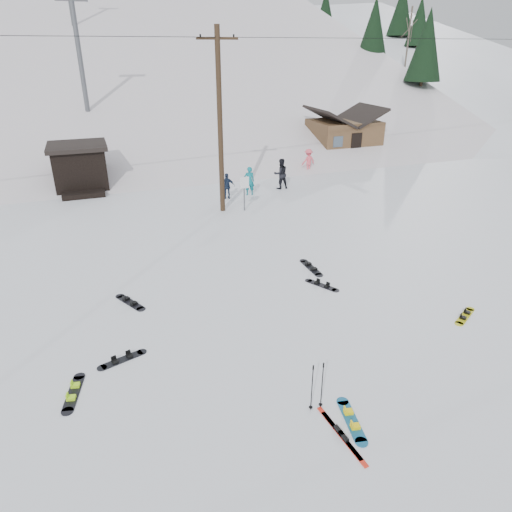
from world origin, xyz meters
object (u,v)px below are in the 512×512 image
object	(u,v)px
utility_pole	(220,121)
hero_snowboard	(352,420)
hero_skis	(341,435)
cabin	(343,136)

from	to	relation	value
utility_pole	hero_snowboard	world-z (taller)	utility_pole
utility_pole	hero_snowboard	xyz separation A→B (m)	(-1.38, -15.68, -4.65)
utility_pole	hero_skis	size ratio (longest dim) A/B	4.67
utility_pole	hero_skis	bearing A→B (deg)	-96.54
cabin	utility_pole	bearing A→B (deg)	-142.44
utility_pole	hero_snowboard	bearing A→B (deg)	-95.02
cabin	hero_snowboard	size ratio (longest dim) A/B	3.41
cabin	hero_skis	size ratio (longest dim) A/B	2.80
hero_snowboard	hero_skis	world-z (taller)	hero_snowboard
hero_snowboard	hero_skis	size ratio (longest dim) A/B	0.82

